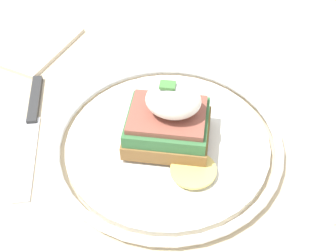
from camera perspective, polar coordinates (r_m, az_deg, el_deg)
dining_table at (r=0.58m, az=-0.05°, el=-10.15°), size 0.95×0.80×0.72m
plate at (r=0.48m, az=0.00°, el=-2.21°), size 0.26×0.26×0.02m
sandwich at (r=0.45m, az=0.28°, el=0.75°), size 0.10×0.11×0.08m
fork at (r=0.50m, az=20.04°, el=-5.24°), size 0.05×0.16×0.00m
knife at (r=0.54m, az=-17.94°, el=0.52°), size 0.06×0.19×0.01m
napkin at (r=0.67m, az=-18.29°, el=10.64°), size 0.14×0.15×0.01m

